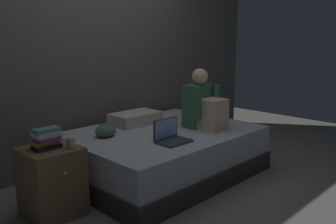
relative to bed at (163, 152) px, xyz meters
name	(u,v)px	position (x,y,z in m)	size (l,w,h in m)	color
ground_plane	(170,187)	(-0.20, -0.30, -0.25)	(8.00, 8.00, 0.00)	gray
wall_back	(97,49)	(-0.20, 0.90, 1.10)	(5.60, 0.10, 2.70)	#605B56
bed	(163,152)	(0.00, 0.00, 0.00)	(2.00, 1.50, 0.50)	#332D2B
nightstand	(52,181)	(-1.30, 0.01, 0.05)	(0.44, 0.46, 0.59)	brown
person_sitting	(204,106)	(0.39, -0.24, 0.50)	(0.39, 0.44, 0.66)	#38664C
laptop	(171,136)	(-0.25, -0.36, 0.31)	(0.32, 0.23, 0.22)	#333842
pillow	(135,118)	(-0.01, 0.45, 0.32)	(0.56, 0.36, 0.13)	beige
book_stack	(46,138)	(-1.32, 0.02, 0.43)	(0.22, 0.16, 0.17)	black
mug	(71,142)	(-1.17, -0.11, 0.39)	(0.08, 0.08, 0.09)	#BCB2A3
clothes_pile	(107,130)	(-0.54, 0.27, 0.31)	(0.32, 0.30, 0.12)	#4C6B56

